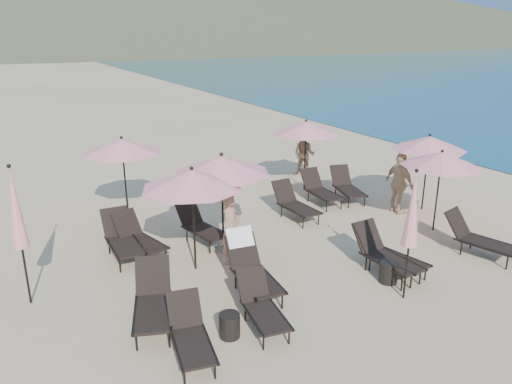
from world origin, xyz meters
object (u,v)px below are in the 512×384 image
umbrella_open_2 (441,159)px  lounger_7 (122,238)px  lounger_6 (138,237)px  lounger_11 (347,186)px  lounger_4 (384,253)px  lounger_10 (320,189)px  beachgoer_b (304,155)px  side_table_1 (388,272)px  umbrella_closed_1 (16,209)px  umbrella_open_0 (192,179)px  lounger_5 (479,237)px  umbrella_closed_0 (413,210)px  lounger_2 (251,266)px  lounger_8 (200,225)px  umbrella_open_4 (306,128)px  lounger_12 (262,306)px  lounger_9 (294,203)px  umbrella_open_3 (122,146)px  lounger_3 (388,252)px  umbrella_open_5 (429,143)px  lounger_1 (153,300)px  umbrella_open_1 (222,165)px  beachgoer_c (399,183)px  beachgoer_a (231,228)px  lounger_0 (190,334)px  side_table_0 (230,325)px

umbrella_open_2 → lounger_7: bearing=162.1°
lounger_6 → lounger_11: (6.91, 0.73, 0.01)m
lounger_4 → lounger_10: 4.68m
beachgoer_b → lounger_11: bearing=-42.6°
side_table_1 → umbrella_closed_1: bearing=157.4°
umbrella_open_0 → beachgoer_b: umbrella_open_0 is taller
lounger_4 → lounger_5: (2.58, -0.42, -0.00)m
umbrella_closed_1 → umbrella_closed_0: bearing=-27.7°
lounger_2 → lounger_8: (0.06, 2.79, -0.11)m
umbrella_open_4 → lounger_7: bearing=-162.2°
lounger_2 → lounger_10: size_ratio=1.11×
lounger_8 → side_table_1: lounger_8 is taller
lounger_2 → beachgoer_b: (5.64, 6.30, 0.28)m
lounger_8 → umbrella_closed_1: bearing=-176.3°
lounger_6 → lounger_12: lounger_6 is taller
lounger_4 → lounger_12: size_ratio=1.10×
lounger_6 → lounger_8: lounger_6 is taller
lounger_9 → side_table_1: bearing=-96.5°
lounger_12 → umbrella_open_3: bearing=104.7°
lounger_3 → umbrella_open_5: umbrella_open_5 is taller
lounger_1 → umbrella_open_0: 2.78m
lounger_1 → umbrella_open_4: umbrella_open_4 is taller
lounger_10 → umbrella_open_1: (-4.14, -1.74, 1.75)m
beachgoer_c → lounger_4: bearing=133.6°
lounger_2 → beachgoer_a: 1.42m
lounger_2 → umbrella_closed_0: bearing=-29.1°
lounger_9 → umbrella_open_2: size_ratio=0.76×
umbrella_open_0 → side_table_1: 4.65m
lounger_8 → umbrella_open_2: umbrella_open_2 is taller
umbrella_open_5 → beachgoer_a: (-6.55, -0.33, -1.20)m
umbrella_closed_1 → beachgoer_c: (9.99, 0.18, -1.08)m
lounger_1 → lounger_12: 1.99m
lounger_1 → beachgoer_a: beachgoer_a is taller
lounger_3 → lounger_10: size_ratio=1.06×
lounger_8 → umbrella_closed_0: umbrella_closed_0 is taller
lounger_10 → lounger_7: bearing=-169.5°
lounger_0 → umbrella_closed_1: bearing=135.8°
lounger_6 → lounger_10: (5.97, 0.86, 0.01)m
umbrella_closed_1 → side_table_1: size_ratio=6.09×
lounger_4 → beachgoer_c: size_ratio=0.96×
lounger_1 → umbrella_open_2: bearing=23.6°
lounger_7 → lounger_9: size_ratio=1.03×
lounger_2 → lounger_9: bearing=50.8°
umbrella_open_1 → umbrella_open_4: 5.46m
lounger_1 → lounger_0: bearing=-60.0°
lounger_2 → lounger_3: bearing=-7.6°
beachgoer_a → lounger_5: bearing=-64.3°
lounger_1 → umbrella_open_0: bearing=66.6°
lounger_9 → umbrella_open_4: (1.75, 2.05, 1.64)m
lounger_5 → side_table_0: bearing=166.2°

